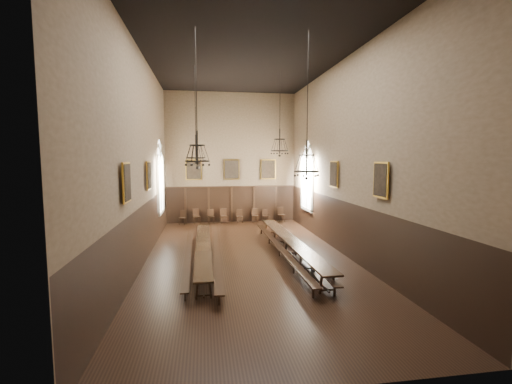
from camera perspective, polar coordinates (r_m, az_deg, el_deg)
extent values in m
cube|color=black|center=(15.73, -1.35, -10.93)|extent=(9.00, 18.00, 0.02)
cube|color=black|center=(15.75, -1.43, 22.38)|extent=(9.00, 18.00, 0.02)
cube|color=#7A634B|center=(24.04, -4.14, 5.68)|extent=(9.00, 0.02, 9.00)
cube|color=#7A634B|center=(6.25, 9.25, 5.82)|extent=(9.00, 0.02, 9.00)
cube|color=#7A634B|center=(15.18, -18.61, 5.44)|extent=(0.02, 18.00, 9.00)
cube|color=#7A634B|center=(16.28, 14.64, 5.55)|extent=(0.02, 18.00, 9.00)
cube|color=black|center=(15.29, -8.76, -8.79)|extent=(0.65, 9.17, 0.06)
cube|color=black|center=(15.94, 5.77, -7.92)|extent=(0.92, 10.04, 0.07)
cube|color=black|center=(15.30, -11.22, -9.99)|extent=(0.43, 9.01, 0.05)
cube|color=black|center=(15.62, -6.55, -9.29)|extent=(0.58, 10.80, 0.05)
cube|color=black|center=(15.86, 3.94, -9.12)|extent=(0.40, 10.32, 0.05)
cube|color=black|center=(16.18, 7.36, -8.83)|extent=(0.81, 10.48, 0.05)
cube|color=black|center=(23.83, -12.14, -4.21)|extent=(0.52, 0.52, 0.05)
cube|color=black|center=(23.96, -12.13, -3.55)|extent=(0.42, 0.15, 0.50)
cube|color=black|center=(23.86, -9.86, -4.08)|extent=(0.56, 0.56, 0.05)
cube|color=black|center=(24.00, -9.86, -3.37)|extent=(0.45, 0.16, 0.54)
cube|color=black|center=(23.88, -7.52, -4.11)|extent=(0.47, 0.47, 0.05)
cube|color=black|center=(24.02, -7.53, -3.45)|extent=(0.42, 0.10, 0.50)
cube|color=black|center=(23.89, -5.36, -4.06)|extent=(0.48, 0.48, 0.05)
cube|color=black|center=(24.03, -5.39, -3.38)|extent=(0.44, 0.09, 0.52)
cube|color=black|center=(23.93, -2.72, -4.10)|extent=(0.40, 0.40, 0.05)
cube|color=black|center=(24.06, -2.77, -3.47)|extent=(0.40, 0.04, 0.48)
cube|color=black|center=(24.04, -0.17, -4.00)|extent=(0.42, 0.42, 0.05)
cube|color=black|center=(24.18, -0.23, -3.34)|extent=(0.42, 0.04, 0.50)
cube|color=black|center=(24.27, 1.64, -4.00)|extent=(0.46, 0.46, 0.05)
cube|color=black|center=(24.39, 1.57, -3.40)|extent=(0.39, 0.11, 0.46)
cube|color=black|center=(24.40, 4.21, -3.80)|extent=(0.48, 0.48, 0.05)
cube|color=black|center=(24.55, 4.12, -3.11)|extent=(0.45, 0.08, 0.54)
cylinder|color=black|center=(17.63, -10.12, 14.85)|extent=(0.03, 0.03, 3.36)
torus|color=black|center=(17.40, -9.96, 5.63)|extent=(0.93, 0.93, 0.05)
torus|color=black|center=(17.41, -9.99, 7.61)|extent=(0.59, 0.59, 0.04)
cylinder|color=black|center=(17.41, -9.98, 7.25)|extent=(0.07, 0.07, 1.31)
cylinder|color=black|center=(18.48, 4.02, 15.09)|extent=(0.03, 0.03, 2.97)
torus|color=black|center=(18.23, 3.96, 6.88)|extent=(0.93, 0.93, 0.05)
torus|color=black|center=(18.25, 3.98, 8.77)|extent=(0.59, 0.59, 0.04)
cylinder|color=black|center=(18.25, 3.97, 8.43)|extent=(0.07, 0.07, 1.32)
cylinder|color=black|center=(12.76, -9.96, 18.01)|extent=(0.03, 0.03, 3.55)
torus|color=black|center=(12.46, -9.73, 5.10)|extent=(0.87, 0.87, 0.05)
torus|color=black|center=(12.47, -9.78, 7.69)|extent=(0.56, 0.56, 0.04)
cylinder|color=black|center=(12.47, -9.77, 7.22)|extent=(0.06, 0.06, 1.23)
cylinder|color=black|center=(12.97, 8.62, 17.12)|extent=(0.03, 0.03, 3.86)
torus|color=black|center=(12.72, 8.42, 3.39)|extent=(0.93, 0.93, 0.05)
torus|color=black|center=(12.71, 8.46, 6.11)|extent=(0.59, 0.59, 0.04)
cylinder|color=black|center=(12.71, 8.45, 5.61)|extent=(0.07, 0.07, 1.32)
cube|color=#B68A2B|center=(23.86, -10.35, 3.68)|extent=(1.10, 0.12, 1.40)
cube|color=black|center=(23.86, -10.35, 3.68)|extent=(0.98, 0.02, 1.28)
cube|color=#B68A2B|center=(23.93, -4.10, 3.76)|extent=(1.10, 0.12, 1.40)
cube|color=black|center=(23.93, -4.10, 3.76)|extent=(0.98, 0.02, 1.28)
cube|color=#B68A2B|center=(24.27, 2.04, 3.80)|extent=(1.10, 0.12, 1.40)
cube|color=black|center=(24.27, 2.04, 3.80)|extent=(0.98, 0.02, 1.28)
cube|color=#B68A2B|center=(16.16, -17.46, 2.63)|extent=(0.12, 1.00, 1.30)
cube|color=black|center=(16.16, -17.46, 2.63)|extent=(0.02, 0.88, 1.18)
cube|color=#B68A2B|center=(11.74, -20.78, 1.50)|extent=(0.12, 1.00, 1.30)
cube|color=black|center=(11.74, -20.78, 1.50)|extent=(0.02, 0.88, 1.18)
cube|color=#B68A2B|center=(17.17, 12.85, 2.91)|extent=(0.12, 1.00, 1.30)
cube|color=black|center=(17.17, 12.85, 2.91)|extent=(0.02, 0.88, 1.18)
cube|color=#B68A2B|center=(13.10, 20.09, 1.91)|extent=(0.12, 1.00, 1.30)
cube|color=black|center=(13.10, 20.09, 1.91)|extent=(0.02, 0.88, 1.18)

